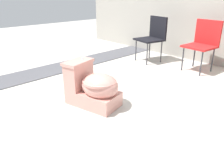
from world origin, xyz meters
TOP-DOWN VIEW (x-y plane):
  - ground_plane at (0.00, 0.00)m, footprint 14.00×14.00m
  - gravel_strip at (-1.40, 0.50)m, footprint 0.56×8.00m
  - toilet at (0.06, -0.03)m, footprint 0.70×0.51m
  - folding_chair_left at (-0.57, 1.93)m, footprint 0.53×0.53m
  - folding_chair_middle at (0.33, 2.08)m, footprint 0.48×0.48m

SIDE VIEW (x-z plane):
  - ground_plane at x=0.00m, z-range 0.00..0.00m
  - gravel_strip at x=-1.40m, z-range 0.00..0.01m
  - toilet at x=0.06m, z-range -0.04..0.48m
  - folding_chair_left at x=-0.57m, z-range 0.09..0.93m
  - folding_chair_middle at x=0.33m, z-range 0.09..0.93m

